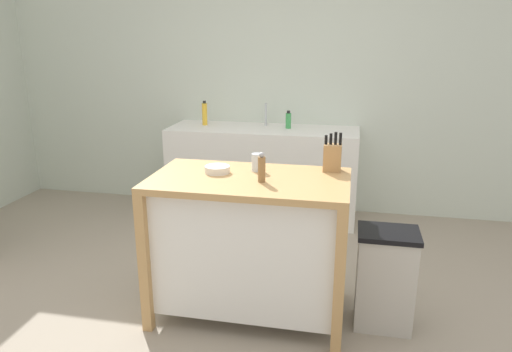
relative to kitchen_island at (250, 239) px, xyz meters
The scene contains 12 objects.
ground_plane 0.55m from the kitchen_island, 121.57° to the right, with size 6.85×6.85×0.00m, color gray.
wall_back 2.22m from the kitchen_island, 92.72° to the left, with size 5.85×0.10×2.60m, color silver.
kitchen_island is the anchor object (origin of this frame).
knife_block 0.73m from the kitchen_island, 26.96° to the left, with size 0.11×0.09×0.25m.
bowl_ceramic_wide 0.48m from the kitchen_island, 164.80° to the left, with size 0.16×0.16×0.04m.
drinking_cup 0.49m from the kitchen_island, 83.26° to the left, with size 0.07×0.07×0.11m.
pepper_grinder 0.50m from the kitchen_island, 39.08° to the right, with size 0.04×0.04×0.18m.
trash_bin 0.86m from the kitchen_island, ahead, with size 0.36×0.28×0.63m.
sink_counter 1.74m from the kitchen_island, 98.05° to the left, with size 1.81×0.60×0.89m.
sink_faucet 1.94m from the kitchen_island, 97.45° to the left, with size 0.02×0.02×0.22m.
bottle_hand_soap 2.02m from the kitchen_island, 115.35° to the left, with size 0.05×0.05×0.24m.
bottle_dish_soap 1.82m from the kitchen_island, 90.24° to the left, with size 0.05×0.05×0.17m.
Camera 1 is at (0.69, -2.49, 1.74)m, focal length 33.16 mm.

